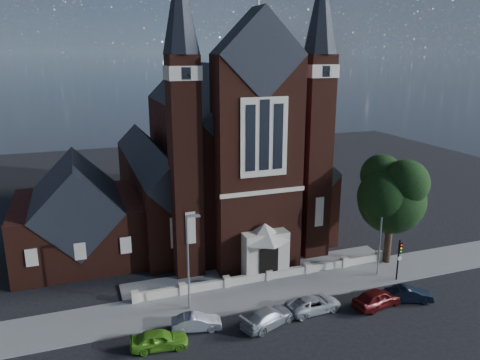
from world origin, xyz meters
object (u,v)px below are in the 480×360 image
at_px(church, 215,157).
at_px(car_silver_b, 268,317).
at_px(car_silver_a, 196,322).
at_px(car_white_suv, 314,304).
at_px(street_lamp_left, 189,257).
at_px(car_navy, 409,294).
at_px(street_tree, 395,196).
at_px(street_lamp_right, 382,229).
at_px(traffic_signal, 399,255).
at_px(parish_hall, 78,219).
at_px(car_dark_red, 377,298).
at_px(car_lime_van, 159,339).

relative_size(church, car_silver_b, 7.41).
height_order(car_silver_a, car_white_suv, car_white_suv).
height_order(street_lamp_left, car_navy, street_lamp_left).
height_order(street_tree, car_white_suv, street_tree).
distance_m(street_lamp_right, car_white_suv, 10.21).
xyz_separation_m(church, traffic_signal, (11.00, -20.52, -5.60)).
bearing_deg(street_tree, traffic_signal, -115.95).
bearing_deg(traffic_signal, street_tree, 64.05).
height_order(parish_hall, street_lamp_left, parish_hall).
bearing_deg(car_dark_red, church, 5.42).
distance_m(street_lamp_left, car_dark_red, 15.76).
relative_size(street_tree, car_navy, 2.79).
distance_m(street_tree, street_lamp_left, 20.71).
bearing_deg(parish_hall, car_silver_b, -54.16).
relative_size(church, car_silver_a, 9.34).
relative_size(church, car_lime_van, 8.64).
height_order(parish_hall, traffic_signal, parish_hall).
height_order(car_silver_a, car_silver_b, car_silver_b).
relative_size(car_dark_red, car_navy, 1.16).
xyz_separation_m(parish_hall, car_white_suv, (17.38, -17.56, -3.38)).
xyz_separation_m(traffic_signal, car_white_suv, (-9.62, -1.98, -1.95)).
relative_size(parish_hall, car_silver_b, 2.59).
bearing_deg(street_lamp_right, car_silver_a, -170.79).
bearing_deg(car_dark_red, street_tree, -53.27).
xyz_separation_m(parish_hall, car_dark_red, (22.64, -18.68, -3.25)).
relative_size(car_silver_b, car_navy, 1.23).
bearing_deg(street_lamp_right, church, 118.04).
height_order(street_lamp_right, car_white_suv, street_lamp_right).
height_order(car_white_suv, car_navy, car_white_suv).
relative_size(car_lime_van, car_silver_a, 1.08).
bearing_deg(parish_hall, street_lamp_left, -59.98).
bearing_deg(car_dark_red, car_white_suv, 67.66).
bearing_deg(church, car_lime_van, -115.75).
height_order(church, car_lime_van, church).
height_order(street_lamp_left, car_lime_van, street_lamp_left).
distance_m(church, car_lime_van, 26.87).
xyz_separation_m(street_lamp_left, car_silver_b, (5.06, -4.22, -3.91)).
bearing_deg(car_lime_van, car_navy, -84.70).
relative_size(street_lamp_left, traffic_signal, 2.02).
height_order(car_lime_van, car_navy, car_lime_van).
distance_m(parish_hall, street_tree, 31.27).
bearing_deg(street_lamp_right, parish_hall, 151.78).
relative_size(parish_hall, traffic_signal, 3.05).
distance_m(street_lamp_right, car_lime_van, 22.08).
bearing_deg(car_white_suv, car_dark_red, -105.98).
bearing_deg(car_navy, street_lamp_left, 94.14).
height_order(street_lamp_right, car_silver_a, street_lamp_right).
relative_size(parish_hall, car_silver_a, 3.27).
xyz_separation_m(church, car_navy, (9.63, -23.83, -7.55)).
distance_m(street_lamp_left, traffic_signal, 19.08).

